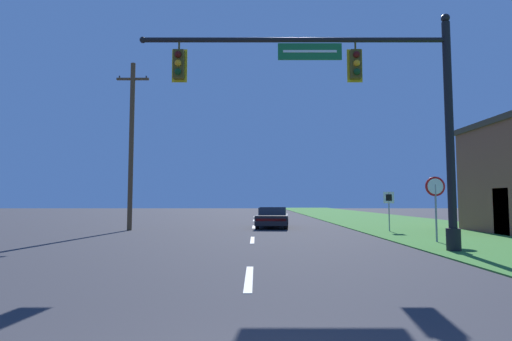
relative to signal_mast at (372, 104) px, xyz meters
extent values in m
cube|color=#38752D|center=(6.64, 19.74, -4.73)|extent=(10.00, 110.00, 0.04)
cube|color=silver|center=(-3.86, -4.26, -4.74)|extent=(0.16, 2.80, 0.01)
cube|color=silver|center=(-3.86, 3.74, -4.74)|extent=(0.16, 2.80, 0.01)
cube|color=silver|center=(-3.86, 11.74, -4.74)|extent=(0.16, 2.80, 0.01)
cube|color=silver|center=(-3.86, 19.74, -4.74)|extent=(0.16, 2.80, 0.01)
cube|color=silver|center=(-3.86, 27.74, -4.74)|extent=(0.16, 2.80, 0.01)
cube|color=black|center=(7.69, 5.83, -3.65)|extent=(0.10, 1.20, 2.20)
cylinder|color=black|center=(2.54, 0.00, -4.36)|extent=(0.44, 0.44, 0.70)
cylinder|color=black|center=(2.54, 0.00, -0.99)|extent=(0.26, 0.26, 7.44)
sphere|color=black|center=(2.54, 0.00, 2.88)|extent=(0.28, 0.28, 0.28)
cylinder|color=black|center=(-2.44, 0.00, 2.14)|extent=(9.98, 0.16, 0.16)
sphere|color=black|center=(-7.43, 0.00, 2.14)|extent=(0.21, 0.21, 0.21)
cube|color=#196B33|center=(-1.95, 0.00, 1.74)|extent=(2.09, 0.06, 0.55)
cube|color=white|center=(-1.95, -0.03, 1.74)|extent=(1.76, 0.01, 0.08)
cylinder|color=#4C4214|center=(-6.24, 0.00, 1.96)|extent=(0.06, 0.06, 0.35)
cube|color=yellow|center=(-6.24, 0.14, 1.31)|extent=(0.50, 0.03, 1.11)
cube|color=#4C4214|center=(-6.24, 0.00, 1.31)|extent=(0.34, 0.24, 0.95)
sphere|color=#4C0F0C|center=(-6.24, -0.14, 1.60)|extent=(0.22, 0.22, 0.22)
sphere|color=orange|center=(-6.24, -0.14, 1.31)|extent=(0.22, 0.22, 0.22)
sphere|color=#0F3D19|center=(-6.24, -0.14, 1.03)|extent=(0.22, 0.22, 0.22)
cylinder|color=#4C4214|center=(-0.45, 0.00, 1.96)|extent=(0.06, 0.06, 0.35)
cube|color=yellow|center=(-0.45, 0.14, 1.31)|extent=(0.50, 0.03, 1.11)
cube|color=#4C4214|center=(-0.45, 0.00, 1.31)|extent=(0.34, 0.24, 0.95)
sphere|color=#4C0F0C|center=(-0.45, -0.14, 1.60)|extent=(0.22, 0.22, 0.22)
sphere|color=orange|center=(-0.45, -0.14, 1.31)|extent=(0.22, 0.22, 0.22)
sphere|color=#0F3D19|center=(-0.45, -0.14, 1.03)|extent=(0.22, 0.22, 0.22)
cylinder|color=black|center=(-1.79, 12.74, -4.43)|extent=(0.22, 0.64, 0.64)
cylinder|color=black|center=(-3.39, 12.87, -4.43)|extent=(0.22, 0.64, 0.64)
cylinder|color=black|center=(-2.04, 9.83, -4.43)|extent=(0.22, 0.64, 0.64)
cylinder|color=black|center=(-3.63, 9.96, -4.43)|extent=(0.22, 0.64, 0.64)
cube|color=black|center=(-2.71, 11.35, -4.25)|extent=(2.17, 4.45, 0.55)
cube|color=#283342|center=(-2.70, 11.46, -3.76)|extent=(1.75, 1.94, 0.42)
cube|color=black|center=(-2.70, 11.46, -3.58)|extent=(1.71, 1.90, 0.06)
cube|color=#B71414|center=(-2.89, 9.23, -4.19)|extent=(1.67, 0.20, 0.14)
cylinder|color=gray|center=(3.22, 2.68, -3.61)|extent=(0.07, 0.07, 2.20)
cylinder|color=red|center=(3.22, 2.68, -2.58)|extent=(0.76, 0.04, 0.76)
cylinder|color=white|center=(3.22, 2.66, -2.58)|extent=(0.61, 0.01, 0.61)
cylinder|color=gray|center=(3.18, 7.98, -3.71)|extent=(0.06, 0.06, 2.00)
cube|color=white|center=(3.18, 7.98, -2.98)|extent=(0.55, 0.04, 0.60)
cube|color=black|center=(3.18, 7.96, -2.98)|extent=(0.31, 0.01, 0.34)
cylinder|color=brown|center=(-10.61, 9.13, -0.10)|extent=(0.26, 0.26, 9.30)
cube|color=brown|center=(-10.61, 9.13, 3.66)|extent=(1.80, 0.12, 0.12)
cylinder|color=#333338|center=(-11.36, 9.13, 3.78)|extent=(0.08, 0.08, 0.12)
cylinder|color=#333338|center=(-9.86, 9.13, 3.78)|extent=(0.08, 0.08, 0.12)
camera|label=1|loc=(-3.71, -12.73, -3.13)|focal=28.00mm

